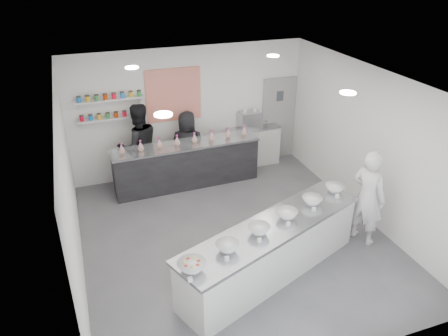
% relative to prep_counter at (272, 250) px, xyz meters
% --- Properties ---
extents(floor, '(6.00, 6.00, 0.00)m').
position_rel_prep_counter_xyz_m(floor, '(-0.21, 1.16, -0.49)').
color(floor, '#515156').
rests_on(floor, ground).
extents(ceiling, '(6.00, 6.00, 0.00)m').
position_rel_prep_counter_xyz_m(ceiling, '(-0.21, 1.16, 2.51)').
color(ceiling, white).
rests_on(ceiling, floor).
extents(back_wall, '(5.50, 0.00, 5.50)m').
position_rel_prep_counter_xyz_m(back_wall, '(-0.21, 4.16, 1.01)').
color(back_wall, white).
rests_on(back_wall, floor).
extents(left_wall, '(0.00, 6.00, 6.00)m').
position_rel_prep_counter_xyz_m(left_wall, '(-2.96, 1.16, 1.01)').
color(left_wall, white).
rests_on(left_wall, floor).
extents(right_wall, '(0.00, 6.00, 6.00)m').
position_rel_prep_counter_xyz_m(right_wall, '(2.54, 1.16, 1.01)').
color(right_wall, white).
rests_on(right_wall, floor).
extents(back_door, '(0.88, 0.04, 2.10)m').
position_rel_prep_counter_xyz_m(back_door, '(2.09, 4.13, 0.56)').
color(back_door, gray).
rests_on(back_door, floor).
extents(pattern_panel, '(1.25, 0.03, 1.20)m').
position_rel_prep_counter_xyz_m(pattern_panel, '(-0.56, 4.13, 1.46)').
color(pattern_panel, red).
rests_on(pattern_panel, back_wall).
extents(jar_shelf_lower, '(1.45, 0.22, 0.04)m').
position_rel_prep_counter_xyz_m(jar_shelf_lower, '(-1.96, 4.06, 1.11)').
color(jar_shelf_lower, silver).
rests_on(jar_shelf_lower, back_wall).
extents(jar_shelf_upper, '(1.45, 0.22, 0.04)m').
position_rel_prep_counter_xyz_m(jar_shelf_upper, '(-1.96, 4.06, 1.53)').
color(jar_shelf_upper, silver).
rests_on(jar_shelf_upper, back_wall).
extents(preserve_jars, '(1.45, 0.10, 0.56)m').
position_rel_prep_counter_xyz_m(preserve_jars, '(-1.96, 4.04, 1.39)').
color(preserve_jars, '#FF0B2E').
rests_on(preserve_jars, jar_shelf_lower).
extents(downlight_0, '(0.24, 0.24, 0.02)m').
position_rel_prep_counter_xyz_m(downlight_0, '(-1.61, 0.16, 2.49)').
color(downlight_0, white).
rests_on(downlight_0, ceiling).
extents(downlight_1, '(0.24, 0.24, 0.02)m').
position_rel_prep_counter_xyz_m(downlight_1, '(1.19, 0.16, 2.49)').
color(downlight_1, white).
rests_on(downlight_1, ceiling).
extents(downlight_2, '(0.24, 0.24, 0.02)m').
position_rel_prep_counter_xyz_m(downlight_2, '(-1.61, 2.76, 2.49)').
color(downlight_2, white).
rests_on(downlight_2, ceiling).
extents(downlight_3, '(0.24, 0.24, 0.02)m').
position_rel_prep_counter_xyz_m(downlight_3, '(1.19, 2.76, 2.49)').
color(downlight_3, white).
rests_on(downlight_3, ceiling).
extents(prep_counter, '(3.61, 2.08, 0.97)m').
position_rel_prep_counter_xyz_m(prep_counter, '(0.00, 0.00, 0.00)').
color(prep_counter, silver).
rests_on(prep_counter, floor).
extents(back_bar, '(3.33, 0.70, 1.03)m').
position_rel_prep_counter_xyz_m(back_bar, '(-0.50, 3.43, 0.03)').
color(back_bar, black).
rests_on(back_bar, floor).
extents(sneeze_guard, '(3.26, 0.11, 0.28)m').
position_rel_prep_counter_xyz_m(sneeze_guard, '(-0.49, 3.14, 0.68)').
color(sneeze_guard, white).
rests_on(sneeze_guard, back_bar).
extents(espresso_ledge, '(1.31, 0.42, 0.97)m').
position_rel_prep_counter_xyz_m(espresso_ledge, '(1.34, 3.94, 0.00)').
color(espresso_ledge, silver).
rests_on(espresso_ledge, floor).
extents(espresso_machine, '(0.53, 0.36, 0.40)m').
position_rel_prep_counter_xyz_m(espresso_machine, '(1.24, 3.94, 0.69)').
color(espresso_machine, '#93969E').
rests_on(espresso_machine, espresso_ledge).
extents(cup_stacks, '(0.26, 0.24, 0.35)m').
position_rel_prep_counter_xyz_m(cup_stacks, '(1.16, 3.94, 0.66)').
color(cup_stacks, tan).
rests_on(cup_stacks, espresso_ledge).
extents(prep_bowls, '(3.51, 1.76, 0.14)m').
position_rel_prep_counter_xyz_m(prep_bowls, '(0.00, 0.00, 0.56)').
color(prep_bowls, white).
rests_on(prep_bowls, prep_counter).
extents(label_cards, '(3.31, 0.04, 0.07)m').
position_rel_prep_counter_xyz_m(label_cards, '(-0.18, -0.46, 0.52)').
color(label_cards, white).
rests_on(label_cards, prep_counter).
extents(cookie_bags, '(2.94, 0.22, 0.25)m').
position_rel_prep_counter_xyz_m(cookie_bags, '(-0.50, 3.43, 0.67)').
color(cookie_bags, pink).
rests_on(cookie_bags, back_bar).
extents(woman_prep, '(0.66, 0.78, 1.82)m').
position_rel_prep_counter_xyz_m(woman_prep, '(2.03, 0.32, 0.42)').
color(woman_prep, white).
rests_on(woman_prep, floor).
extents(staff_left, '(1.05, 0.88, 1.97)m').
position_rel_prep_counter_xyz_m(staff_left, '(-1.48, 3.76, 0.50)').
color(staff_left, black).
rests_on(staff_left, floor).
extents(staff_right, '(0.93, 0.76, 1.65)m').
position_rel_prep_counter_xyz_m(staff_right, '(-0.37, 3.76, 0.34)').
color(staff_right, black).
rests_on(staff_right, floor).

